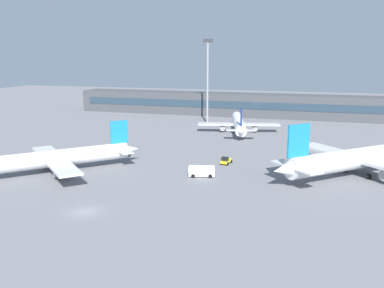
# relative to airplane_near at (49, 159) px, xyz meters

# --- Properties ---
(ground_plane) EXTENTS (400.00, 400.00, 0.00)m
(ground_plane) POSITION_rel_airplane_near_xyz_m (18.61, 23.15, -2.98)
(ground_plane) COLOR slate
(terminal_building) EXTENTS (132.10, 12.13, 9.00)m
(terminal_building) POSITION_rel_airplane_near_xyz_m (18.61, 95.78, 1.52)
(terminal_building) COLOR #3F4247
(terminal_building) RESTS_ON ground_plane
(airplane_near) EXTENTS (29.30, 31.19, 9.79)m
(airplane_near) POSITION_rel_airplane_near_xyz_m (0.00, 0.00, 0.00)
(airplane_near) COLOR white
(airplane_near) RESTS_ON ground_plane
(airplane_mid) EXTENTS (36.32, 35.98, 11.69)m
(airplane_mid) POSITION_rel_airplane_near_xyz_m (62.12, 18.92, 0.58)
(airplane_mid) COLOR silver
(airplane_mid) RESTS_ON ground_plane
(airplane_far) EXTENTS (25.80, 36.39, 9.12)m
(airplane_far) POSITION_rel_airplane_near_xyz_m (27.64, 59.70, -0.20)
(airplane_far) COLOR white
(airplane_far) RESTS_ON ground_plane
(baggage_tug_yellow) EXTENTS (2.22, 3.77, 1.75)m
(baggage_tug_yellow) POSITION_rel_airplane_near_xyz_m (33.00, 18.22, -2.19)
(baggage_tug_yellow) COLOR yellow
(baggage_tug_yellow) RESTS_ON ground_plane
(service_van_white) EXTENTS (5.55, 3.39, 2.08)m
(service_van_white) POSITION_rel_airplane_near_xyz_m (30.51, 7.17, -1.87)
(service_van_white) COLOR white
(service_van_white) RESTS_ON ground_plane
(floodlight_tower_west) EXTENTS (3.20, 0.80, 29.60)m
(floodlight_tower_west) POSITION_rel_airplane_near_xyz_m (13.32, 74.09, 13.89)
(floodlight_tower_west) COLOR gray
(floodlight_tower_west) RESTS_ON ground_plane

